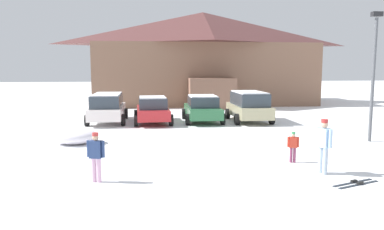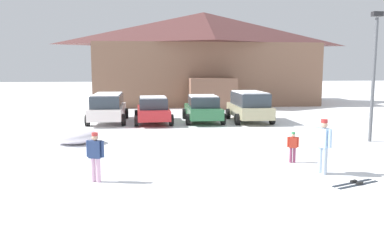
{
  "view_description": "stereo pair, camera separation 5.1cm",
  "coord_description": "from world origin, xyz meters",
  "px_view_note": "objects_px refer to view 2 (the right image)",
  "views": [
    {
      "loc": [
        -2.36,
        -7.83,
        3.19
      ],
      "look_at": [
        -0.61,
        7.38,
        1.25
      ],
      "focal_mm": 35.0,
      "sensor_mm": 36.0,
      "label": 1
    },
    {
      "loc": [
        -2.31,
        -7.84,
        3.19
      ],
      "look_at": [
        -0.61,
        7.38,
        1.25
      ],
      "focal_mm": 35.0,
      "sensor_mm": 36.0,
      "label": 2
    }
  ],
  "objects_px": {
    "pair_of_skis": "(356,183)",
    "plowed_snow_pile": "(76,136)",
    "skier_teen_in_navy_coat": "(95,154)",
    "skier_child_in_red_jacket": "(293,145)",
    "ski_lodge": "(204,57)",
    "skier_adult_in_blue_parka": "(323,143)",
    "parked_red_sedan": "(153,110)",
    "parked_green_coupe": "(203,108)",
    "parked_beige_suv": "(249,106)",
    "lamp_post": "(374,70)",
    "parked_white_suv": "(108,107)"
  },
  "relations": [
    {
      "from": "skier_teen_in_navy_coat",
      "to": "pair_of_skis",
      "type": "relative_size",
      "value": 0.93
    },
    {
      "from": "ski_lodge",
      "to": "lamp_post",
      "type": "bearing_deg",
      "value": -76.35
    },
    {
      "from": "ski_lodge",
      "to": "plowed_snow_pile",
      "type": "distance_m",
      "value": 20.18
    },
    {
      "from": "skier_child_in_red_jacket",
      "to": "parked_white_suv",
      "type": "bearing_deg",
      "value": 124.9
    },
    {
      "from": "parked_green_coupe",
      "to": "plowed_snow_pile",
      "type": "xyz_separation_m",
      "value": [
        -6.25,
        -5.85,
        -0.48
      ]
    },
    {
      "from": "parked_green_coupe",
      "to": "skier_teen_in_navy_coat",
      "type": "height_order",
      "value": "parked_green_coupe"
    },
    {
      "from": "parked_red_sedan",
      "to": "lamp_post",
      "type": "relative_size",
      "value": 0.75
    },
    {
      "from": "skier_adult_in_blue_parka",
      "to": "lamp_post",
      "type": "height_order",
      "value": "lamp_post"
    },
    {
      "from": "parked_beige_suv",
      "to": "skier_adult_in_blue_parka",
      "type": "height_order",
      "value": "parked_beige_suv"
    },
    {
      "from": "parked_green_coupe",
      "to": "pair_of_skis",
      "type": "distance_m",
      "value": 12.68
    },
    {
      "from": "parked_green_coupe",
      "to": "lamp_post",
      "type": "xyz_separation_m",
      "value": [
        6.41,
        -6.77,
        2.3
      ]
    },
    {
      "from": "parked_white_suv",
      "to": "ski_lodge",
      "type": "bearing_deg",
      "value": 58.03
    },
    {
      "from": "pair_of_skis",
      "to": "plowed_snow_pile",
      "type": "xyz_separation_m",
      "value": [
        -8.77,
        6.56,
        0.3
      ]
    },
    {
      "from": "parked_white_suv",
      "to": "skier_child_in_red_jacket",
      "type": "bearing_deg",
      "value": -55.1
    },
    {
      "from": "parked_green_coupe",
      "to": "skier_teen_in_navy_coat",
      "type": "distance_m",
      "value": 12.31
    },
    {
      "from": "skier_teen_in_navy_coat",
      "to": "pair_of_skis",
      "type": "bearing_deg",
      "value": -8.02
    },
    {
      "from": "skier_adult_in_blue_parka",
      "to": "skier_teen_in_navy_coat",
      "type": "distance_m",
      "value": 6.69
    },
    {
      "from": "parked_green_coupe",
      "to": "skier_adult_in_blue_parka",
      "type": "relative_size",
      "value": 2.56
    },
    {
      "from": "ski_lodge",
      "to": "skier_teen_in_navy_coat",
      "type": "relative_size",
      "value": 13.75
    },
    {
      "from": "lamp_post",
      "to": "skier_adult_in_blue_parka",
      "type": "bearing_deg",
      "value": -133.63
    },
    {
      "from": "skier_adult_in_blue_parka",
      "to": "lamp_post",
      "type": "distance_m",
      "value": 6.67
    },
    {
      "from": "parked_beige_suv",
      "to": "skier_child_in_red_jacket",
      "type": "relative_size",
      "value": 4.05
    },
    {
      "from": "skier_adult_in_blue_parka",
      "to": "skier_teen_in_navy_coat",
      "type": "xyz_separation_m",
      "value": [
        -6.69,
        -0.07,
        -0.15
      ]
    },
    {
      "from": "parked_white_suv",
      "to": "skier_child_in_red_jacket",
      "type": "xyz_separation_m",
      "value": [
        7.25,
        -10.39,
        -0.32
      ]
    },
    {
      "from": "parked_beige_suv",
      "to": "skier_child_in_red_jacket",
      "type": "height_order",
      "value": "parked_beige_suv"
    },
    {
      "from": "parked_green_coupe",
      "to": "ski_lodge",
      "type": "bearing_deg",
      "value": 81.72
    },
    {
      "from": "ski_lodge",
      "to": "plowed_snow_pile",
      "type": "bearing_deg",
      "value": -113.92
    },
    {
      "from": "parked_red_sedan",
      "to": "parked_green_coupe",
      "type": "relative_size",
      "value": 0.97
    },
    {
      "from": "ski_lodge",
      "to": "pair_of_skis",
      "type": "xyz_separation_m",
      "value": [
        0.73,
        -24.67,
        -4.12
      ]
    },
    {
      "from": "parked_green_coupe",
      "to": "skier_child_in_red_jacket",
      "type": "relative_size",
      "value": 4.07
    },
    {
      "from": "parked_green_coupe",
      "to": "skier_child_in_red_jacket",
      "type": "height_order",
      "value": "parked_green_coupe"
    },
    {
      "from": "parked_green_coupe",
      "to": "parked_beige_suv",
      "type": "bearing_deg",
      "value": -3.54
    },
    {
      "from": "ski_lodge",
      "to": "skier_adult_in_blue_parka",
      "type": "relative_size",
      "value": 11.6
    },
    {
      "from": "skier_child_in_red_jacket",
      "to": "pair_of_skis",
      "type": "height_order",
      "value": "skier_child_in_red_jacket"
    },
    {
      "from": "parked_white_suv",
      "to": "plowed_snow_pile",
      "type": "xyz_separation_m",
      "value": [
        -0.67,
        -6.31,
        -0.59
      ]
    },
    {
      "from": "ski_lodge",
      "to": "skier_adult_in_blue_parka",
      "type": "bearing_deg",
      "value": -89.34
    },
    {
      "from": "lamp_post",
      "to": "parked_green_coupe",
      "type": "bearing_deg",
      "value": 133.43
    },
    {
      "from": "parked_beige_suv",
      "to": "skier_teen_in_navy_coat",
      "type": "distance_m",
      "value": 13.46
    },
    {
      "from": "ski_lodge",
      "to": "skier_teen_in_navy_coat",
      "type": "height_order",
      "value": "ski_lodge"
    },
    {
      "from": "skier_adult_in_blue_parka",
      "to": "plowed_snow_pile",
      "type": "height_order",
      "value": "skier_adult_in_blue_parka"
    },
    {
      "from": "parked_beige_suv",
      "to": "skier_adult_in_blue_parka",
      "type": "distance_m",
      "value": 11.18
    },
    {
      "from": "skier_adult_in_blue_parka",
      "to": "pair_of_skis",
      "type": "bearing_deg",
      "value": -66.77
    },
    {
      "from": "ski_lodge",
      "to": "skier_teen_in_navy_coat",
      "type": "xyz_separation_m",
      "value": [
        -6.42,
        -23.66,
        -3.34
      ]
    },
    {
      "from": "parked_red_sedan",
      "to": "skier_child_in_red_jacket",
      "type": "distance_m",
      "value": 10.78
    },
    {
      "from": "skier_teen_in_navy_coat",
      "to": "skier_child_in_red_jacket",
      "type": "distance_m",
      "value": 6.48
    },
    {
      "from": "parked_red_sedan",
      "to": "parked_green_coupe",
      "type": "height_order",
      "value": "parked_green_coupe"
    },
    {
      "from": "parked_beige_suv",
      "to": "skier_child_in_red_jacket",
      "type": "distance_m",
      "value": 9.82
    },
    {
      "from": "ski_lodge",
      "to": "parked_beige_suv",
      "type": "xyz_separation_m",
      "value": [
        0.99,
        -12.44,
        -3.18
      ]
    },
    {
      "from": "skier_teen_in_navy_coat",
      "to": "skier_child_in_red_jacket",
      "type": "height_order",
      "value": "skier_teen_in_navy_coat"
    },
    {
      "from": "parked_white_suv",
      "to": "parked_beige_suv",
      "type": "distance_m",
      "value": 8.38
    }
  ]
}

